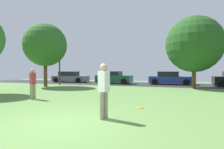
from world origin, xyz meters
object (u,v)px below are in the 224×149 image
(maple_tree_near, at_px, (45,45))
(person_catcher, at_px, (33,82))
(oak_tree_left, at_px, (194,44))
(parked_car_grey, at_px, (70,77))
(frisbee_disc, at_px, (140,107))
(person_thrower, at_px, (104,88))
(street_lamp_post, at_px, (60,63))
(parked_car_green, at_px, (114,78))
(parked_car_blue, at_px, (170,79))

(maple_tree_near, height_order, person_catcher, maple_tree_near)
(oak_tree_left, distance_m, parked_car_grey, 14.97)
(oak_tree_left, distance_m, frisbee_disc, 10.83)
(oak_tree_left, relative_size, person_thrower, 3.53)
(maple_tree_near, relative_size, street_lamp_post, 1.30)
(maple_tree_near, height_order, frisbee_disc, maple_tree_near)
(oak_tree_left, height_order, person_thrower, oak_tree_left)
(parked_car_grey, relative_size, parked_car_green, 1.14)
(person_thrower, xyz_separation_m, person_catcher, (-5.02, 2.46, -0.08))
(oak_tree_left, relative_size, person_catcher, 3.79)
(oak_tree_left, relative_size, parked_car_green, 1.52)
(frisbee_disc, xyz_separation_m, street_lamp_post, (-10.31, 9.16, 2.24))
(maple_tree_near, xyz_separation_m, parked_car_green, (4.80, 5.70, -3.22))
(person_catcher, height_order, parked_car_green, person_catcher)
(person_catcher, relative_size, frisbee_disc, 5.96)
(maple_tree_near, distance_m, parked_car_blue, 13.05)
(parked_car_blue, bearing_deg, street_lamp_post, -159.19)
(maple_tree_near, distance_m, street_lamp_post, 2.81)
(oak_tree_left, relative_size, parked_car_blue, 1.39)
(person_thrower, height_order, street_lamp_post, street_lamp_post)
(street_lamp_post, bearing_deg, frisbee_disc, -41.61)
(parked_car_grey, xyz_separation_m, street_lamp_post, (1.24, -3.99, 1.62))
(street_lamp_post, bearing_deg, person_catcher, -62.69)
(parked_car_grey, bearing_deg, person_catcher, -65.69)
(parked_car_blue, bearing_deg, parked_car_grey, -179.23)
(maple_tree_near, height_order, parked_car_green, maple_tree_near)
(maple_tree_near, distance_m, person_thrower, 13.36)
(frisbee_disc, distance_m, street_lamp_post, 13.97)
(frisbee_disc, xyz_separation_m, parked_car_green, (-5.44, 12.56, 0.64))
(frisbee_disc, bearing_deg, parked_car_blue, 87.27)
(frisbee_disc, relative_size, parked_car_blue, 0.06)
(oak_tree_left, xyz_separation_m, parked_car_grey, (-14.26, 3.35, -3.10))
(person_catcher, distance_m, frisbee_disc, 5.85)
(frisbee_disc, relative_size, parked_car_green, 0.07)
(oak_tree_left, bearing_deg, parked_car_grey, 166.79)
(person_catcher, relative_size, parked_car_green, 0.40)
(parked_car_grey, distance_m, parked_car_blue, 12.18)
(parked_car_blue, xyz_separation_m, street_lamp_post, (-10.94, -4.16, 1.61))
(person_catcher, bearing_deg, parked_car_grey, 140.45)
(frisbee_disc, bearing_deg, person_catcher, 176.24)
(person_catcher, distance_m, parked_car_green, 12.19)
(parked_car_grey, bearing_deg, oak_tree_left, -13.21)
(frisbee_disc, bearing_deg, street_lamp_post, 138.39)
(oak_tree_left, relative_size, frisbee_disc, 22.58)
(parked_car_grey, bearing_deg, parked_car_green, -5.53)
(frisbee_disc, bearing_deg, parked_car_grey, 131.28)
(person_catcher, xyz_separation_m, parked_car_grey, (-5.77, 12.77, -0.25))
(person_thrower, relative_size, parked_car_blue, 0.39)
(frisbee_disc, height_order, parked_car_blue, parked_car_blue)
(oak_tree_left, height_order, parked_car_green, oak_tree_left)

